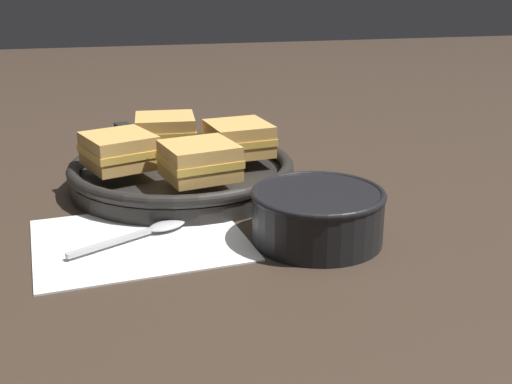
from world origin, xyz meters
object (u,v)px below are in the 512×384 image
object	(u,v)px
spoon	(152,230)
sandwich_far_left	(199,160)
sandwich_far_right	(239,138)
sandwich_near_left	(165,130)
soup_bowl	(318,212)
sandwich_near_right	(119,150)
skillet	(182,173)

from	to	relation	value
spoon	sandwich_far_left	distance (m)	0.12
spoon	sandwich_far_right	bearing A→B (deg)	22.93
spoon	sandwich_near_left	xyz separation A→B (m)	(0.05, 0.26, 0.06)
soup_bowl	sandwich_near_right	distance (m)	0.31
spoon	skillet	bearing A→B (deg)	42.75
soup_bowl	spoon	distance (m)	0.20
skillet	sandwich_near_left	distance (m)	0.10
skillet	sandwich_far_right	bearing A→B (deg)	6.93
sandwich_far_right	sandwich_near_right	bearing A→B (deg)	-171.68
sandwich_far_right	spoon	bearing A→B (deg)	-128.64
sandwich_far_left	sandwich_far_right	bearing A→B (deg)	53.32
spoon	sandwich_far_left	xyz separation A→B (m)	(0.07, 0.08, 0.06)
soup_bowl	spoon	xyz separation A→B (m)	(-0.19, 0.06, -0.03)
skillet	sandwich_near_right	distance (m)	0.10
sandwich_near_left	sandwich_far_right	world-z (taller)	same
soup_bowl	sandwich_near_left	size ratio (longest dim) A/B	1.58
soup_bowl	sandwich_near_left	bearing A→B (deg)	113.83
soup_bowl	sandwich_near_right	bearing A→B (deg)	134.65
skillet	soup_bowl	bearing A→B (deg)	-61.14
skillet	sandwich_far_right	size ratio (longest dim) A/B	4.45
soup_bowl	sandwich_near_right	size ratio (longest dim) A/B	1.35
sandwich_far_left	skillet	bearing A→B (deg)	98.47
spoon	sandwich_far_left	size ratio (longest dim) A/B	1.35
soup_bowl	sandwich_far_left	bearing A→B (deg)	128.75
sandwich_near_left	sandwich_far_left	world-z (taller)	same
sandwich_near_right	sandwich_far_left	xyz separation A→B (m)	(0.10, -0.07, 0.00)
sandwich_near_left	sandwich_far_right	bearing A→B (deg)	-36.68
sandwich_near_right	sandwich_far_left	distance (m)	0.12
spoon	sandwich_near_left	distance (m)	0.27
soup_bowl	sandwich_near_right	xyz separation A→B (m)	(-0.21, 0.22, 0.03)
soup_bowl	skillet	world-z (taller)	soup_bowl
sandwich_far_right	skillet	bearing A→B (deg)	-173.07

